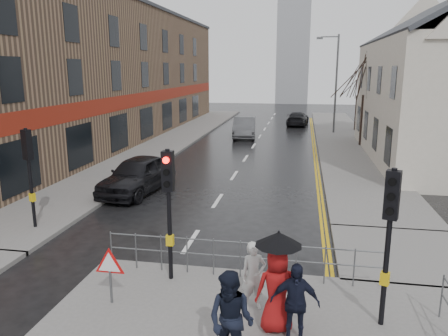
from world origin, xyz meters
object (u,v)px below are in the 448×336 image
at_px(pedestrian_with_umbrella, 277,279).
at_px(car_mid, 244,128).
at_px(pedestrian_b, 231,321).
at_px(pedestrian_d, 295,303).
at_px(pedestrian_a, 254,276).
at_px(car_parked, 137,175).

xyz_separation_m(pedestrian_with_umbrella, car_mid, (-4.20, 26.39, -0.48)).
bearing_deg(pedestrian_b, car_mid, 113.59).
relative_size(pedestrian_with_umbrella, pedestrian_d, 1.30).
height_order(pedestrian_a, car_parked, pedestrian_a).
bearing_deg(pedestrian_a, pedestrian_with_umbrella, -74.65).
xyz_separation_m(pedestrian_a, pedestrian_d, (0.93, -1.08, 0.05)).
height_order(pedestrian_with_umbrella, car_mid, pedestrian_with_umbrella).
distance_m(pedestrian_d, car_parked, 12.30).
distance_m(pedestrian_with_umbrella, car_parked, 11.83).
height_order(pedestrian_d, car_parked, pedestrian_d).
distance_m(pedestrian_b, car_parked, 12.55).
distance_m(pedestrian_b, pedestrian_with_umbrella, 1.51).
xyz_separation_m(pedestrian_b, pedestrian_with_umbrella, (0.74, 1.30, 0.23)).
height_order(pedestrian_b, car_mid, pedestrian_b).
height_order(pedestrian_a, pedestrian_d, pedestrian_d).
relative_size(pedestrian_b, pedestrian_with_umbrella, 0.86).
bearing_deg(pedestrian_with_umbrella, car_mid, 99.05).
bearing_deg(pedestrian_a, pedestrian_b, -116.16).
xyz_separation_m(pedestrian_b, pedestrian_d, (1.10, 0.98, -0.09)).
height_order(pedestrian_a, pedestrian_b, pedestrian_b).
bearing_deg(pedestrian_with_umbrella, pedestrian_b, -119.48).
height_order(pedestrian_d, car_mid, pedestrian_d).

